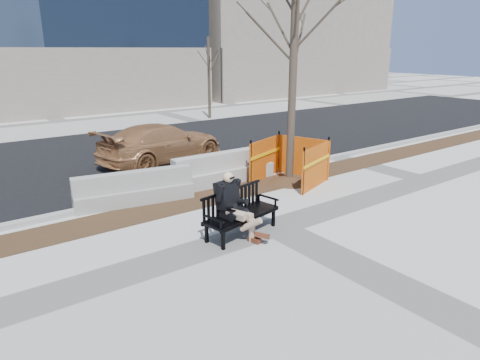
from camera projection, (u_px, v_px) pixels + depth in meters
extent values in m
plane|color=beige|center=(275.00, 227.00, 9.86)|extent=(120.00, 120.00, 0.00)
cube|color=#47301C|center=(214.00, 197.00, 11.86)|extent=(40.00, 1.20, 0.02)
cube|color=black|center=(127.00, 154.00, 16.64)|extent=(60.00, 10.40, 0.01)
cube|color=#9E9B93|center=(196.00, 186.00, 12.57)|extent=(60.00, 0.25, 0.12)
imported|color=#A97142|center=(163.00, 162.00, 15.56)|extent=(5.07, 2.87, 1.38)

